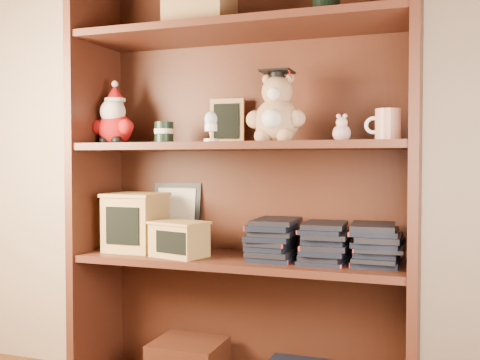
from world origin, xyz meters
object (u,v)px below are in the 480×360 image
(teacher_mug, at_px, (387,125))
(treats_box, at_px, (136,222))
(grad_teddy_bear, at_px, (277,114))
(bookcase, at_px, (244,191))

(teacher_mug, bearing_deg, treats_box, -179.94)
(teacher_mug, bearing_deg, grad_teddy_bear, -178.81)
(bookcase, bearing_deg, treats_box, -172.86)
(bookcase, relative_size, grad_teddy_bear, 6.39)
(bookcase, xyz_separation_m, grad_teddy_bear, (0.14, -0.06, 0.27))
(bookcase, distance_m, treats_box, 0.43)
(treats_box, bearing_deg, bookcase, 7.14)
(grad_teddy_bear, bearing_deg, teacher_mug, 1.19)
(grad_teddy_bear, bearing_deg, bookcase, 156.96)
(bookcase, height_order, grad_teddy_bear, bookcase)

